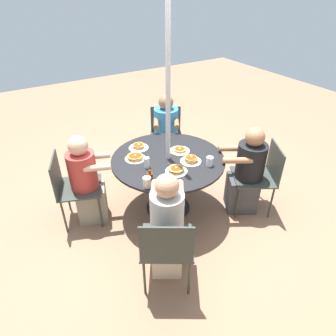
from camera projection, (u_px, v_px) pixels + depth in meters
name	position (u px, v px, depth m)	size (l,w,h in m)	color
ground_plane	(168.00, 207.00, 3.85)	(12.00, 12.00, 0.00)	#8C664C
patio_table	(168.00, 167.00, 3.51)	(1.31, 1.31, 0.74)	black
umbrella_pole	(168.00, 122.00, 3.20)	(0.05, 0.05, 2.38)	#ADADB2
patio_chair_north	(261.00, 173.00, 3.59)	(0.65, 0.65, 0.87)	#333833
diner_north	(246.00, 174.00, 3.58)	(0.59, 0.53, 1.11)	#3D3D42
patio_chair_east	(166.00, 133.00, 4.50)	(0.65, 0.65, 0.87)	#333833
diner_east	(166.00, 137.00, 4.35)	(0.52, 0.57, 1.15)	slate
patio_chair_south	(71.00, 185.00, 3.39)	(0.61, 0.61, 0.87)	#333833
diner_south	(87.00, 183.00, 3.42)	(0.52, 0.45, 1.11)	gray
patio_chair_west	(167.00, 246.00, 2.63)	(0.65, 0.65, 0.87)	#333833
diner_west	(167.00, 229.00, 2.76)	(0.51, 0.56, 1.16)	beige
pancake_plate_a	(139.00, 147.00, 3.63)	(0.24, 0.24, 0.06)	white
pancake_plate_b	(180.00, 150.00, 3.57)	(0.24, 0.24, 0.05)	white
pancake_plate_c	(135.00, 158.00, 3.42)	(0.24, 0.24, 0.06)	white
pancake_plate_d	(176.00, 170.00, 3.20)	(0.24, 0.24, 0.06)	white
pancake_plate_e	(191.00, 160.00, 3.36)	(0.24, 0.24, 0.07)	white
syrup_bottle	(150.00, 177.00, 3.04)	(0.08, 0.06, 0.13)	#602D0F
coffee_cup	(147.00, 182.00, 2.95)	(0.08, 0.08, 0.11)	beige
drinking_glass_a	(147.00, 162.00, 3.25)	(0.06, 0.06, 0.12)	silver
drinking_glass_b	(210.00, 161.00, 3.29)	(0.08, 0.08, 0.11)	silver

